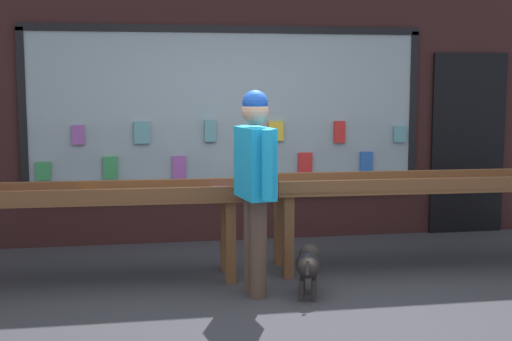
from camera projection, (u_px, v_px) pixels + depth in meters
ground_plane at (275, 302)px, 5.77m from camera, size 40.00×40.00×0.00m
shopfront_facade at (235, 88)px, 7.89m from camera, size 7.16×0.29×3.45m
display_table_left at (71, 204)px, 6.24m from camera, size 3.00×0.68×0.87m
display_table_right at (427, 192)px, 6.81m from camera, size 3.00×0.71×0.89m
person_browsing at (255, 176)px, 5.84m from camera, size 0.29×0.66×1.71m
small_dog at (308, 264)px, 5.90m from camera, size 0.29×0.54×0.40m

